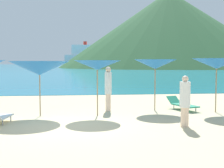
# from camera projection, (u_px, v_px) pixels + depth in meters

# --- Properties ---
(ground_plane) EXTENTS (50.00, 100.00, 0.30)m
(ground_plane) POSITION_uv_depth(u_px,v_px,m) (74.00, 96.00, 19.91)
(ground_plane) COLOR beige
(ocean_water) EXTENTS (650.00, 440.00, 0.02)m
(ocean_water) POSITION_uv_depth(u_px,v_px,m) (78.00, 66.00, 236.88)
(ocean_water) COLOR teal
(ocean_water) RESTS_ON ground_plane
(headland_hill) EXTENTS (96.74, 96.74, 33.70)m
(headland_hill) POSITION_uv_depth(u_px,v_px,m) (169.00, 30.00, 132.10)
(headland_hill) COLOR #2D5B33
(headland_hill) RESTS_ON ground_plane
(umbrella_3) EXTENTS (2.27, 2.27, 2.11)m
(umbrella_3) POSITION_uv_depth(u_px,v_px,m) (40.00, 68.00, 11.32)
(umbrella_3) COLOR #9E7F59
(umbrella_3) RESTS_ON ground_plane
(umbrella_4) EXTENTS (1.97, 1.97, 2.14)m
(umbrella_4) POSITION_uv_depth(u_px,v_px,m) (97.00, 65.00, 11.46)
(umbrella_4) COLOR #9E7F59
(umbrella_4) RESTS_ON ground_plane
(umbrella_5) EXTENTS (1.99, 1.99, 2.19)m
(umbrella_5) POSITION_uv_depth(u_px,v_px,m) (155.00, 64.00, 12.70)
(umbrella_5) COLOR #9E7F59
(umbrella_5) RESTS_ON ground_plane
(umbrella_6) EXTENTS (2.18, 2.18, 2.23)m
(umbrella_6) POSITION_uv_depth(u_px,v_px,m) (217.00, 64.00, 12.20)
(umbrella_6) COLOR #9E7F59
(umbrella_6) RESTS_ON ground_plane
(lounge_chair_2) EXTENTS (1.02, 1.77, 0.53)m
(lounge_chair_2) POSITION_uv_depth(u_px,v_px,m) (182.00, 104.00, 13.00)
(lounge_chair_2) COLOR #268C66
(lounge_chair_2) RESTS_ON ground_plane
(beachgoer_0) EXTENTS (0.29, 0.29, 1.88)m
(beachgoer_0) POSITION_uv_depth(u_px,v_px,m) (108.00, 87.00, 12.65)
(beachgoer_0) COLOR beige
(beachgoer_0) RESTS_ON ground_plane
(beachgoer_3) EXTENTS (0.34, 0.34, 1.64)m
(beachgoer_3) POSITION_uv_depth(u_px,v_px,m) (185.00, 100.00, 9.52)
(beachgoer_3) COLOR beige
(beachgoer_3) RESTS_ON ground_plane
(cruise_ship) EXTENTS (46.12, 8.54, 20.28)m
(cruise_ship) POSITION_uv_depth(u_px,v_px,m) (92.00, 56.00, 254.72)
(cruise_ship) COLOR white
(cruise_ship) RESTS_ON ocean_water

